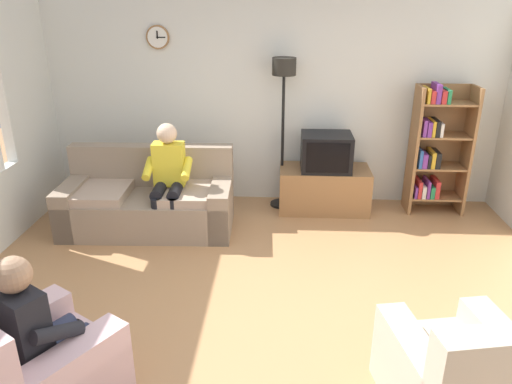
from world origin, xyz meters
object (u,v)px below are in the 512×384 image
(floor_lamp, at_px, (284,92))
(person_in_left_armchair, at_px, (38,325))
(tv_stand, at_px, (324,189))
(bookshelf, at_px, (435,148))
(tv, at_px, (326,152))
(couch, at_px, (149,202))
(armchair_near_window, at_px, (33,374))
(armchair_near_bookshelf, at_px, (461,380))
(person_on_couch, at_px, (168,174))

(floor_lamp, distance_m, person_in_left_armchair, 3.77)
(tv_stand, xyz_separation_m, bookshelf, (1.32, 0.07, 0.53))
(tv, bearing_deg, floor_lamp, 166.83)
(couch, distance_m, bookshelf, 3.47)
(tv, bearing_deg, couch, -163.63)
(armchair_near_window, bearing_deg, armchair_near_bookshelf, 2.07)
(tv_stand, distance_m, bookshelf, 1.42)
(tv, relative_size, person_on_couch, 0.48)
(couch, distance_m, tv, 2.18)
(tv, distance_m, armchair_near_bookshelf, 3.30)
(armchair_near_window, xyz_separation_m, person_in_left_armchair, (0.05, 0.08, 0.32))
(floor_lamp, relative_size, person_on_couch, 1.49)
(tv_stand, height_order, armchair_near_bookshelf, armchair_near_bookshelf)
(bookshelf, xyz_separation_m, armchair_near_bookshelf, (-0.71, -3.30, -0.51))
(floor_lamp, bearing_deg, tv_stand, -10.63)
(couch, bearing_deg, floor_lamp, 25.49)
(tv, height_order, armchair_near_window, tv)
(floor_lamp, distance_m, armchair_near_bookshelf, 3.70)
(person_in_left_armchair, bearing_deg, couch, 90.56)
(tv_stand, height_order, person_in_left_armchair, person_in_left_armchair)
(couch, bearing_deg, person_on_couch, -21.88)
(person_on_couch, bearing_deg, bookshelf, 14.59)
(tv_stand, bearing_deg, tv, -90.00)
(floor_lamp, height_order, armchair_near_bookshelf, floor_lamp)
(couch, xyz_separation_m, bookshelf, (3.36, 0.69, 0.49))
(floor_lamp, bearing_deg, person_in_left_armchair, -114.03)
(armchair_near_window, bearing_deg, bookshelf, 45.10)
(person_in_left_armchair, bearing_deg, person_on_couch, 84.36)
(couch, xyz_separation_m, person_in_left_armchair, (0.03, -2.63, 0.29))
(bookshelf, xyz_separation_m, armchair_near_window, (-3.39, -3.40, -0.51))
(bookshelf, relative_size, floor_lamp, 0.86)
(couch, relative_size, tv_stand, 1.75)
(tv_stand, relative_size, armchair_near_window, 0.94)
(person_on_couch, distance_m, person_in_left_armchair, 2.53)
(tv, distance_m, person_in_left_armchair, 3.81)
(armchair_near_bookshelf, bearing_deg, couch, 135.49)
(floor_lamp, distance_m, armchair_near_window, 3.93)
(armchair_near_window, bearing_deg, tv_stand, 58.14)
(person_on_couch, xyz_separation_m, person_in_left_armchair, (-0.25, -2.52, -0.09))
(floor_lamp, xyz_separation_m, armchair_near_bookshelf, (1.13, -3.33, -1.16))
(person_on_couch, height_order, person_in_left_armchair, person_on_couch)
(tv_stand, relative_size, tv, 1.83)
(floor_lamp, bearing_deg, armchair_near_bookshelf, -71.24)
(tv, distance_m, floor_lamp, 0.88)
(armchair_near_bookshelf, bearing_deg, floor_lamp, 108.76)
(person_on_couch, bearing_deg, tv, 21.86)
(person_on_couch, bearing_deg, armchair_near_bookshelf, -46.40)
(floor_lamp, distance_m, person_on_couch, 1.68)
(person_on_couch, bearing_deg, floor_lamp, 33.83)
(armchair_near_window, relative_size, person_in_left_armchair, 1.04)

